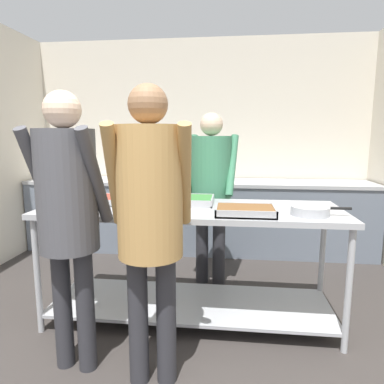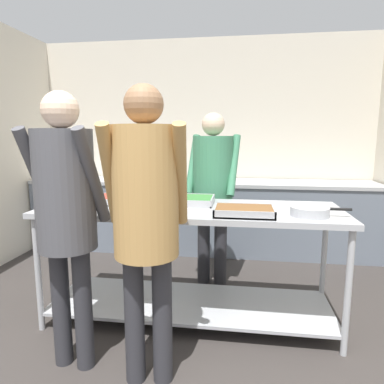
# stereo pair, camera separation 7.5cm
# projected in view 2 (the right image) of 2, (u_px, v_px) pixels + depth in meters

# --- Properties ---
(wall_rear) EXTENTS (4.37, 0.06, 2.65)m
(wall_rear) POSITION_uv_depth(u_px,v_px,m) (204.00, 144.00, 4.52)
(wall_rear) COLOR beige
(wall_rear) RESTS_ON ground_plane
(back_counter) EXTENTS (4.21, 0.65, 0.88)m
(back_counter) POSITION_uv_depth(u_px,v_px,m) (200.00, 215.00, 4.30)
(back_counter) COLOR slate
(back_counter) RESTS_ON ground_plane
(serving_counter) EXTENTS (2.24, 0.76, 0.89)m
(serving_counter) POSITION_uv_depth(u_px,v_px,m) (190.00, 244.00, 2.63)
(serving_counter) COLOR #ADAFB5
(serving_counter) RESTS_ON ground_plane
(plate_stack) EXTENTS (0.22, 0.22, 0.04)m
(plate_stack) POSITION_uv_depth(u_px,v_px,m) (82.00, 199.00, 2.82)
(plate_stack) COLOR white
(plate_stack) RESTS_ON serving_counter
(serving_tray_greens) EXTENTS (0.46, 0.32, 0.05)m
(serving_tray_greens) POSITION_uv_depth(u_px,v_px,m) (124.00, 200.00, 2.74)
(serving_tray_greens) COLOR #ADAFB5
(serving_tray_greens) RESTS_ON serving_counter
(serving_tray_roast) EXTENTS (0.45, 0.33, 0.05)m
(serving_tray_roast) POSITION_uv_depth(u_px,v_px,m) (185.00, 200.00, 2.72)
(serving_tray_roast) COLOR #ADAFB5
(serving_tray_roast) RESTS_ON serving_counter
(serving_tray_vegetables) EXTENTS (0.41, 0.29, 0.05)m
(serving_tray_vegetables) POSITION_uv_depth(u_px,v_px,m) (244.00, 211.00, 2.33)
(serving_tray_vegetables) COLOR #ADAFB5
(serving_tray_vegetables) RESTS_ON serving_counter
(sauce_pan) EXTENTS (0.40, 0.26, 0.06)m
(sauce_pan) POSITION_uv_depth(u_px,v_px,m) (310.00, 211.00, 2.29)
(sauce_pan) COLOR #ADAFB5
(sauce_pan) RESTS_ON serving_counter
(guest_serving_left) EXTENTS (0.46, 0.36, 1.67)m
(guest_serving_left) POSITION_uv_depth(u_px,v_px,m) (66.00, 203.00, 2.00)
(guest_serving_left) COLOR #2D2D33
(guest_serving_left) RESTS_ON ground_plane
(guest_serving_right) EXTENTS (0.49, 0.38, 1.69)m
(guest_serving_right) POSITION_uv_depth(u_px,v_px,m) (146.00, 206.00, 1.86)
(guest_serving_right) COLOR #2D2D33
(guest_serving_right) RESTS_ON ground_plane
(cook_behind_counter) EXTENTS (0.51, 0.39, 1.64)m
(cook_behind_counter) POSITION_uv_depth(u_px,v_px,m) (213.00, 182.00, 3.19)
(cook_behind_counter) COLOR #2D2D33
(cook_behind_counter) RESTS_ON ground_plane
(water_bottle) EXTENTS (0.07, 0.07, 0.27)m
(water_bottle) POSITION_uv_depth(u_px,v_px,m) (82.00, 169.00, 4.45)
(water_bottle) COLOR silver
(water_bottle) RESTS_ON back_counter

